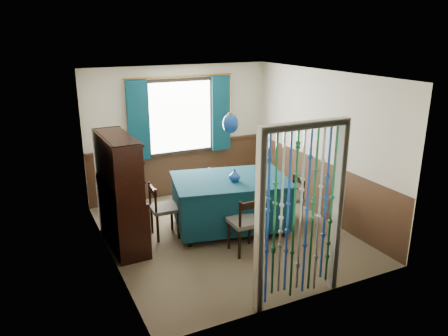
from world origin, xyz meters
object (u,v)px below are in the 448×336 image
dining_table (230,200)px  chair_near (246,223)px  chair_right (291,198)px  chair_far (220,189)px  vase_sideboard (119,179)px  pendant_lamp (231,123)px  vase_table (234,176)px  sideboard (121,208)px  chair_left (162,209)px  bowl_shelf (126,174)px

dining_table → chair_near: size_ratio=2.31×
chair_right → dining_table: bearing=83.9°
chair_far → vase_sideboard: size_ratio=3.87×
chair_right → pendant_lamp: pendant_lamp is taller
dining_table → vase_table: bearing=-75.4°
vase_sideboard → sideboard: bearing=-101.9°
sideboard → vase_sideboard: bearing=76.3°
chair_right → pendant_lamp: bearing=83.9°
pendant_lamp → vase_sideboard: (-1.64, 0.51, -0.81)m
sideboard → vase_table: size_ratio=9.70×
dining_table → chair_far: bearing=90.0°
vase_table → chair_left: bearing=161.5°
dining_table → chair_right: size_ratio=2.44×
pendant_lamp → vase_table: 0.82m
chair_left → chair_right: 2.13m
dining_table → chair_far: size_ratio=2.51×
chair_left → bowl_shelf: (-0.57, -0.23, 0.72)m
bowl_shelf → vase_sideboard: (0.00, 0.51, -0.23)m
sideboard → chair_left: bearing=-1.6°
dining_table → vase_table: (0.00, -0.13, 0.46)m
chair_near → vase_sideboard: size_ratio=4.21×
dining_table → chair_right: bearing=0.7°
vase_sideboard → pendant_lamp: bearing=-17.2°
chair_left → dining_table: bearing=80.2°
chair_left → chair_right: (2.08, -0.44, -0.02)m
vase_sideboard → chair_left: bearing=-26.2°
chair_near → vase_sideboard: (-1.49, 1.31, 0.48)m
chair_far → chair_right: bearing=134.6°
vase_table → bowl_shelf: bearing=175.5°
pendant_lamp → chair_left: bearing=168.0°
pendant_lamp → vase_table: (0.00, -0.13, -0.80)m
chair_near → bowl_shelf: bearing=151.5°
sideboard → vase_sideboard: (0.06, 0.29, 0.36)m
bowl_shelf → pendant_lamp: bearing=0.1°
pendant_lamp → bowl_shelf: bearing=-179.9°
chair_left → chair_near: bearing=44.0°
chair_right → chair_near: bearing=122.3°
chair_far → chair_left: bearing=22.2°
bowl_shelf → chair_far: bearing=21.3°
vase_table → pendant_lamp: bearing=92.0°
chair_near → chair_left: (-0.92, 1.02, -0.00)m
dining_table → sideboard: bearing=-174.9°
chair_far → pendant_lamp: size_ratio=0.90×
chair_left → chair_right: chair_left is taller
chair_far → chair_right: size_ratio=0.97×
chair_near → vase_sideboard: bearing=138.3°
bowl_shelf → vase_sideboard: 0.56m
chair_right → sideboard: 2.76m
chair_near → chair_far: bearing=78.0°
vase_sideboard → chair_far: bearing=6.0°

